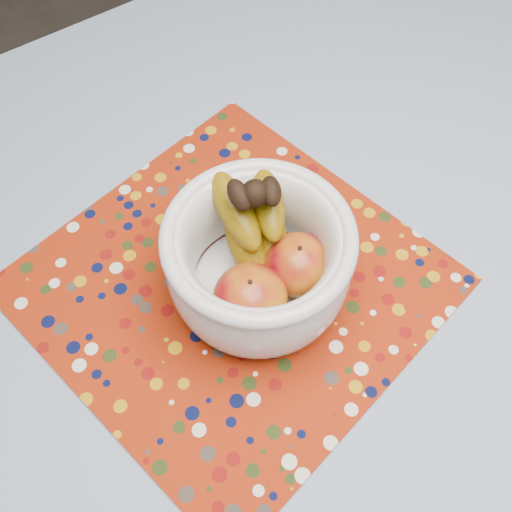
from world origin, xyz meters
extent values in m
plane|color=#2D2826|center=(0.00, 0.00, 0.00)|extent=(4.00, 4.00, 0.00)
cube|color=brown|center=(0.00, 0.00, 0.73)|extent=(1.20, 1.20, 0.04)
cylinder|color=brown|center=(0.53, 0.53, 0.35)|extent=(0.06, 0.06, 0.71)
cylinder|color=brown|center=(0.70, 0.17, 0.19)|extent=(0.03, 0.03, 0.38)
cube|color=slate|center=(0.00, 0.00, 0.76)|extent=(1.32, 1.32, 0.01)
cube|color=maroon|center=(-0.08, 0.10, 0.76)|extent=(0.52, 0.52, 0.00)
cylinder|color=silver|center=(-0.06, 0.07, 0.77)|extent=(0.11, 0.11, 0.01)
cylinder|color=silver|center=(-0.06, 0.07, 0.78)|extent=(0.16, 0.16, 0.01)
torus|color=silver|center=(-0.06, 0.07, 0.88)|extent=(0.21, 0.21, 0.02)
ellipsoid|color=#6E040D|center=(-0.09, 0.04, 0.82)|extent=(0.08, 0.08, 0.08)
ellipsoid|color=#6E040D|center=(-0.02, 0.05, 0.82)|extent=(0.08, 0.08, 0.07)
sphere|color=black|center=(-0.04, 0.11, 0.91)|extent=(0.03, 0.03, 0.03)
camera|label=1|loc=(-0.26, -0.21, 1.41)|focal=42.00mm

